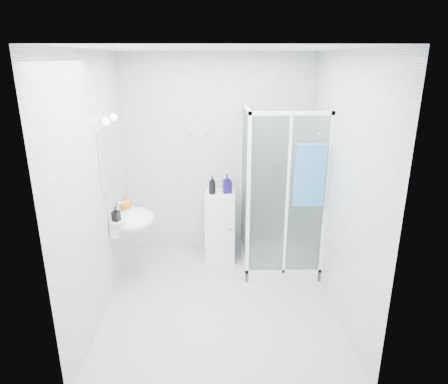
{
  "coord_description": "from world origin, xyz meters",
  "views": [
    {
      "loc": [
        -0.04,
        -3.72,
        2.53
      ],
      "look_at": [
        0.05,
        0.35,
        1.15
      ],
      "focal_mm": 32.0,
      "sensor_mm": 36.0,
      "label": 1
    }
  ],
  "objects_px": {
    "hand_towel": "(310,174)",
    "soap_dispenser_black": "(116,214)",
    "shampoo_bottle_a": "(212,185)",
    "shampoo_bottle_b": "(227,184)",
    "soap_dispenser_orange": "(126,203)",
    "storage_cabinet": "(220,227)",
    "wall_basin": "(132,220)",
    "shower_enclosure": "(273,235)"
  },
  "relations": [
    {
      "from": "wall_basin",
      "to": "shampoo_bottle_b",
      "type": "bearing_deg",
      "value": 28.43
    },
    {
      "from": "storage_cabinet",
      "to": "soap_dispenser_orange",
      "type": "height_order",
      "value": "soap_dispenser_orange"
    },
    {
      "from": "soap_dispenser_orange",
      "to": "shampoo_bottle_a",
      "type": "bearing_deg",
      "value": 23.2
    },
    {
      "from": "shampoo_bottle_a",
      "to": "shower_enclosure",
      "type": "bearing_deg",
      "value": -16.86
    },
    {
      "from": "shampoo_bottle_a",
      "to": "soap_dispenser_black",
      "type": "distance_m",
      "value": 1.26
    },
    {
      "from": "soap_dispenser_black",
      "to": "shampoo_bottle_b",
      "type": "bearing_deg",
      "value": 32.78
    },
    {
      "from": "shampoo_bottle_b",
      "to": "soap_dispenser_orange",
      "type": "xyz_separation_m",
      "value": [
        -1.17,
        -0.47,
        -0.08
      ]
    },
    {
      "from": "shampoo_bottle_a",
      "to": "shampoo_bottle_b",
      "type": "height_order",
      "value": "shampoo_bottle_b"
    },
    {
      "from": "storage_cabinet",
      "to": "hand_towel",
      "type": "bearing_deg",
      "value": -31.89
    },
    {
      "from": "storage_cabinet",
      "to": "shampoo_bottle_a",
      "type": "relative_size",
      "value": 3.83
    },
    {
      "from": "shampoo_bottle_b",
      "to": "wall_basin",
      "type": "bearing_deg",
      "value": -151.57
    },
    {
      "from": "storage_cabinet",
      "to": "soap_dispenser_black",
      "type": "distance_m",
      "value": 1.44
    },
    {
      "from": "hand_towel",
      "to": "shampoo_bottle_b",
      "type": "xyz_separation_m",
      "value": [
        -0.87,
        0.67,
        -0.31
      ]
    },
    {
      "from": "shampoo_bottle_b",
      "to": "soap_dispenser_orange",
      "type": "height_order",
      "value": "shampoo_bottle_b"
    },
    {
      "from": "shampoo_bottle_a",
      "to": "soap_dispenser_orange",
      "type": "bearing_deg",
      "value": -156.8
    },
    {
      "from": "hand_towel",
      "to": "soap_dispenser_black",
      "type": "relative_size",
      "value": 4.31
    },
    {
      "from": "shampoo_bottle_b",
      "to": "shampoo_bottle_a",
      "type": "bearing_deg",
      "value": -166.17
    },
    {
      "from": "shampoo_bottle_a",
      "to": "soap_dispenser_black",
      "type": "xyz_separation_m",
      "value": [
        -1.03,
        -0.73,
        -0.08
      ]
    },
    {
      "from": "soap_dispenser_orange",
      "to": "hand_towel",
      "type": "bearing_deg",
      "value": -5.76
    },
    {
      "from": "shampoo_bottle_a",
      "to": "soap_dispenser_orange",
      "type": "relative_size",
      "value": 1.3
    },
    {
      "from": "storage_cabinet",
      "to": "hand_towel",
      "type": "xyz_separation_m",
      "value": [
        0.96,
        -0.65,
        0.89
      ]
    },
    {
      "from": "shampoo_bottle_b",
      "to": "soap_dispenser_orange",
      "type": "distance_m",
      "value": 1.26
    },
    {
      "from": "wall_basin",
      "to": "hand_towel",
      "type": "height_order",
      "value": "hand_towel"
    },
    {
      "from": "storage_cabinet",
      "to": "shampoo_bottle_a",
      "type": "bearing_deg",
      "value": -167.06
    },
    {
      "from": "wall_basin",
      "to": "shampoo_bottle_a",
      "type": "xyz_separation_m",
      "value": [
        0.9,
        0.54,
        0.23
      ]
    },
    {
      "from": "shower_enclosure",
      "to": "soap_dispenser_black",
      "type": "height_order",
      "value": "shower_enclosure"
    },
    {
      "from": "soap_dispenser_orange",
      "to": "shower_enclosure",
      "type": "bearing_deg",
      "value": 6.42
    },
    {
      "from": "shampoo_bottle_b",
      "to": "hand_towel",
      "type": "bearing_deg",
      "value": -37.86
    },
    {
      "from": "shampoo_bottle_a",
      "to": "soap_dispenser_orange",
      "type": "distance_m",
      "value": 1.08
    },
    {
      "from": "hand_towel",
      "to": "soap_dispenser_black",
      "type": "distance_m",
      "value": 2.12
    },
    {
      "from": "soap_dispenser_orange",
      "to": "wall_basin",
      "type": "bearing_deg",
      "value": -55.24
    },
    {
      "from": "shower_enclosure",
      "to": "shampoo_bottle_b",
      "type": "distance_m",
      "value": 0.86
    },
    {
      "from": "shampoo_bottle_b",
      "to": "soap_dispenser_black",
      "type": "relative_size",
      "value": 1.48
    },
    {
      "from": "soap_dispenser_black",
      "to": "hand_towel",
      "type": "bearing_deg",
      "value": 2.89
    },
    {
      "from": "shampoo_bottle_b",
      "to": "soap_dispenser_black",
      "type": "distance_m",
      "value": 1.44
    },
    {
      "from": "wall_basin",
      "to": "soap_dispenser_orange",
      "type": "distance_m",
      "value": 0.22
    },
    {
      "from": "wall_basin",
      "to": "shampoo_bottle_a",
      "type": "bearing_deg",
      "value": 31.03
    },
    {
      "from": "shower_enclosure",
      "to": "soap_dispenser_orange",
      "type": "bearing_deg",
      "value": -173.58
    },
    {
      "from": "hand_towel",
      "to": "soap_dispenser_black",
      "type": "bearing_deg",
      "value": -177.11
    },
    {
      "from": "wall_basin",
      "to": "hand_towel",
      "type": "relative_size",
      "value": 0.8
    },
    {
      "from": "storage_cabinet",
      "to": "hand_towel",
      "type": "relative_size",
      "value": 1.31
    },
    {
      "from": "shower_enclosure",
      "to": "shampoo_bottle_a",
      "type": "xyz_separation_m",
      "value": [
        -0.75,
        0.23,
        0.58
      ]
    }
  ]
}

